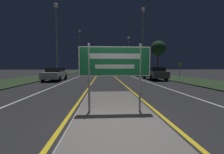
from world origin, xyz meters
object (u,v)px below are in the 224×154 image
streetlight_left_near (56,29)px  car_receding_0 (155,73)px  streetlight_right_far (129,48)px  car_receding_2 (115,70)px  car_receding_1 (140,71)px  highway_sign (115,64)px  car_approaching_0 (55,74)px  streetlight_right_near (143,30)px  streetlight_left_far (80,46)px  warning_sign (180,68)px

streetlight_left_near → car_receding_0: (11.85, -2.12, -5.44)m
streetlight_right_far → car_receding_2: size_ratio=2.24×
car_receding_1 → highway_sign: bearing=-106.3°
car_receding_0 → car_approaching_0: bearing=-177.9°
streetlight_right_near → streetlight_right_far: bearing=90.0°
highway_sign → streetlight_left_far: size_ratio=0.21×
warning_sign → car_receding_0: bearing=-147.8°
streetlight_right_far → car_approaching_0: size_ratio=2.21×
highway_sign → warning_sign: size_ratio=1.08×
highway_sign → warning_sign: 18.39m
streetlight_right_near → car_receding_1: (-0.43, -0.25, -6.98)m
car_receding_1 → car_receding_2: bearing=103.5°
streetlight_right_far → car_receding_1: size_ratio=1.94×
streetlight_right_far → warning_sign: (3.87, -18.95, -5.17)m
streetlight_right_far → streetlight_right_near: bearing=-90.0°
streetlight_left_near → warning_sign: bearing=2.5°
car_receding_0 → warning_sign: 5.32m
streetlight_left_far → car_receding_2: size_ratio=2.63×
streetlight_left_near → streetlight_right_far: streetlight_left_near is taller
highway_sign → warning_sign: bearing=56.4°
streetlight_left_near → car_receding_2: (8.92, 18.42, -5.46)m
streetlight_left_near → warning_sign: streetlight_left_near is taller
streetlight_right_near → car_receding_1: 7.00m
streetlight_left_far → streetlight_right_far: size_ratio=1.18×
streetlight_left_near → car_receding_1: (12.03, 5.49, -5.46)m
streetlight_left_far → highway_sign: bearing=-79.7°
highway_sign → streetlight_right_far: 35.18m
car_receding_0 → car_receding_2: bearing=98.1°
highway_sign → warning_sign: highway_sign is taller
streetlight_right_far → car_approaching_0: bearing=-118.3°
highway_sign → streetlight_left_far: streetlight_left_far is taller
car_receding_0 → car_approaching_0: size_ratio=1.07×
streetlight_left_near → streetlight_right_near: 13.81m
car_receding_2 → car_approaching_0: (-8.42, -20.95, -0.02)m
streetlight_right_near → streetlight_left_near: bearing=-155.3°
streetlight_left_near → warning_sign: 17.05m
warning_sign → streetlight_right_far: bearing=101.5°
car_approaching_0 → streetlight_left_near: bearing=101.1°
streetlight_right_far → warning_sign: bearing=-78.5°
highway_sign → streetlight_right_near: bearing=72.7°
car_receding_0 → streetlight_left_far: bearing=118.3°
streetlight_right_far → car_receding_0: size_ratio=2.05×
streetlight_left_far → car_receding_2: (9.12, -1.82, -6.08)m
highway_sign → car_receding_1: bearing=73.7°
car_receding_1 → streetlight_left_far: bearing=129.7°
streetlight_right_far → car_receding_0: (-0.61, -21.77, -5.73)m
car_receding_2 → highway_sign: bearing=-94.8°
streetlight_right_near → car_approaching_0: 16.15m
streetlight_left_far → warning_sign: size_ratio=5.20×
car_receding_2 → car_receding_0: bearing=-81.9°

